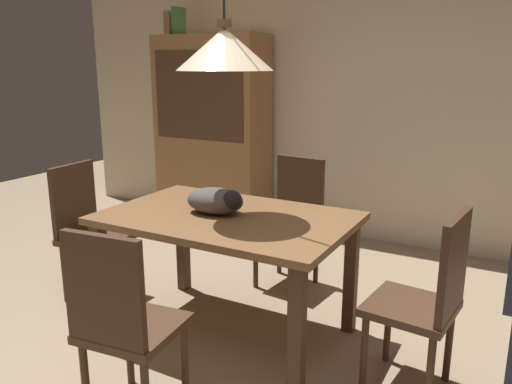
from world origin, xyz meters
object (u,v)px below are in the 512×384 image
(chair_near_front, at_px, (122,319))
(book_brown_thick, at_px, (174,24))
(pendant_lamp, at_px, (225,49))
(hutch_bookcase, at_px, (212,137))
(dining_table, at_px, (227,232))
(book_green_slim, at_px, (179,21))
(chair_right_side, at_px, (428,296))
(chair_far_back, at_px, (293,216))
(cat_sleeping, at_px, (217,201))
(chair_left_side, at_px, (87,225))

(chair_near_front, distance_m, book_brown_thick, 3.49)
(pendant_lamp, relative_size, hutch_bookcase, 0.70)
(dining_table, bearing_deg, book_green_slim, 132.49)
(chair_right_side, bearing_deg, chair_far_back, 141.63)
(cat_sleeping, bearing_deg, dining_table, 3.65)
(chair_left_side, xyz_separation_m, pendant_lamp, (1.13, 0.00, 1.15))
(chair_right_side, relative_size, hutch_bookcase, 0.50)
(chair_near_front, relative_size, hutch_bookcase, 0.50)
(chair_left_side, relative_size, hutch_bookcase, 0.50)
(dining_table, distance_m, hutch_bookcase, 2.23)
(hutch_bookcase, relative_size, book_brown_thick, 7.71)
(chair_left_side, bearing_deg, book_green_slim, 106.07)
(chair_near_front, xyz_separation_m, hutch_bookcase, (-1.30, 2.68, 0.38))
(chair_left_side, bearing_deg, chair_right_side, -0.10)
(chair_left_side, bearing_deg, dining_table, 0.23)
(cat_sleeping, relative_size, hutch_bookcase, 0.21)
(chair_near_front, height_order, book_brown_thick, book_brown_thick)
(dining_table, bearing_deg, pendant_lamp, 104.04)
(chair_right_side, relative_size, book_brown_thick, 3.88)
(chair_near_front, height_order, cat_sleeping, chair_near_front)
(chair_far_back, bearing_deg, cat_sleeping, -94.84)
(chair_far_back, distance_m, pendant_lamp, 1.45)
(book_green_slim, bearing_deg, book_brown_thick, 180.00)
(chair_near_front, distance_m, chair_right_side, 1.42)
(hutch_bookcase, bearing_deg, chair_far_back, -35.28)
(book_green_slim, bearing_deg, chair_right_side, -33.06)
(chair_far_back, relative_size, cat_sleeping, 2.38)
(pendant_lamp, xyz_separation_m, hutch_bookcase, (-1.29, 1.80, -0.77))
(chair_far_back, bearing_deg, book_green_slim, 150.93)
(cat_sleeping, distance_m, pendant_lamp, 0.84)
(dining_table, bearing_deg, cat_sleeping, -176.35)
(chair_left_side, distance_m, cat_sleeping, 1.11)
(chair_left_side, distance_m, book_brown_thick, 2.38)
(chair_far_back, distance_m, book_brown_thick, 2.43)
(dining_table, relative_size, hutch_bookcase, 0.76)
(pendant_lamp, height_order, book_green_slim, pendant_lamp)
(chair_near_front, relative_size, book_green_slim, 3.58)
(chair_right_side, distance_m, pendant_lamp, 1.61)
(dining_table, distance_m, chair_near_front, 0.89)
(pendant_lamp, bearing_deg, chair_near_front, -89.44)
(chair_far_back, bearing_deg, chair_right_side, -38.37)
(chair_near_front, xyz_separation_m, pendant_lamp, (-0.01, 0.88, 1.15))
(dining_table, relative_size, pendant_lamp, 1.08)
(book_brown_thick, bearing_deg, chair_far_back, -28.20)
(chair_right_side, height_order, book_brown_thick, book_brown_thick)
(chair_near_front, bearing_deg, chair_far_back, 90.00)
(cat_sleeping, bearing_deg, pendant_lamp, 3.65)
(cat_sleeping, xyz_separation_m, pendant_lamp, (0.07, 0.00, 0.84))
(chair_near_front, distance_m, pendant_lamp, 1.45)
(cat_sleeping, height_order, book_green_slim, book_green_slim)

